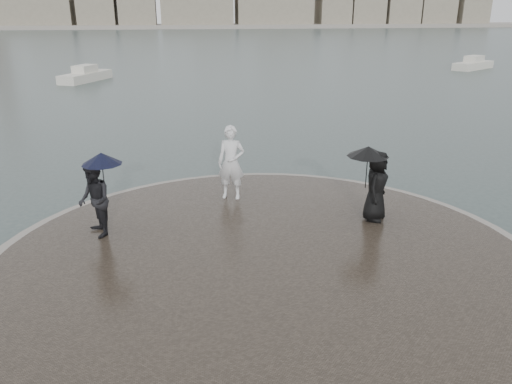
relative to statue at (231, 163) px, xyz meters
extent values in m
plane|color=#2B3835|center=(0.30, -7.39, -1.42)|extent=(400.00, 400.00, 0.00)
cylinder|color=gray|center=(0.30, -3.89, -1.26)|extent=(12.50, 12.50, 0.32)
cylinder|color=#2D261E|center=(0.30, -3.89, -1.24)|extent=(11.90, 11.90, 0.36)
imported|color=silver|center=(0.00, 0.00, 0.00)|extent=(0.89, 0.72, 2.13)
imported|color=black|center=(-3.50, -2.06, -0.16)|extent=(0.96, 1.07, 1.81)
cylinder|color=black|center=(-3.25, -1.96, 0.29)|extent=(0.02, 0.02, 0.90)
cone|color=black|center=(-3.25, -1.96, 0.84)|extent=(0.95, 0.95, 0.28)
imported|color=black|center=(3.48, -2.18, -0.14)|extent=(0.99, 1.07, 1.84)
cylinder|color=black|center=(3.23, -2.08, 0.24)|extent=(0.02, 0.02, 0.90)
cone|color=black|center=(3.23, -2.08, 0.76)|extent=(1.06, 1.06, 0.26)
cube|color=gray|center=(0.30, 155.61, -0.82)|extent=(260.00, 20.00, 1.20)
cube|color=gray|center=(-47.70, 152.61, 3.08)|extent=(10.00, 10.00, 9.00)
cube|color=gray|center=(-36.70, 152.61, 4.58)|extent=(12.00, 10.00, 12.00)
cube|color=gray|center=(-23.70, 152.61, 3.58)|extent=(11.00, 10.00, 10.00)
cube|color=gray|center=(-11.70, 152.61, 4.08)|extent=(11.00, 10.00, 11.00)
cube|color=gray|center=(0.30, 152.61, 3.08)|extent=(10.00, 10.00, 9.00)
cube|color=gray|center=(11.30, 152.61, 4.58)|extent=(12.00, 10.00, 12.00)
cube|color=gray|center=(24.30, 152.61, 3.58)|extent=(11.00, 10.00, 10.00)
cube|color=gray|center=(36.30, 152.61, 5.08)|extent=(13.00, 10.00, 13.00)
cube|color=gray|center=(50.30, 152.61, 3.08)|extent=(10.00, 10.00, 9.00)
cube|color=gray|center=(61.30, 152.61, 4.08)|extent=(11.00, 10.00, 11.00)
cube|color=gray|center=(73.30, 152.61, 3.58)|extent=(11.00, 10.00, 10.00)
cube|color=gray|center=(85.30, 152.61, 4.58)|extent=(12.00, 10.00, 12.00)
cube|color=gray|center=(98.30, 152.61, 3.08)|extent=(10.00, 10.00, 9.00)
cube|color=beige|center=(-8.69, 29.72, -1.17)|extent=(3.78, 5.66, 0.90)
cube|color=beige|center=(-8.69, 29.72, -0.57)|extent=(1.93, 2.32, 0.90)
cube|color=beige|center=(27.67, 32.89, -1.17)|extent=(5.49, 4.33, 0.90)
cube|color=beige|center=(27.67, 32.89, -0.57)|extent=(2.33, 2.09, 0.90)
camera|label=1|loc=(-1.45, -13.56, 4.09)|focal=35.00mm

